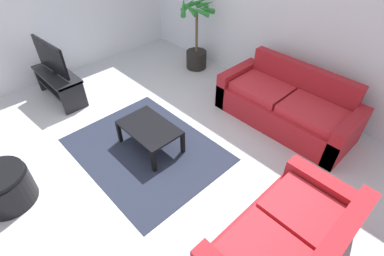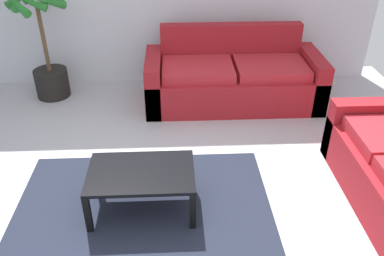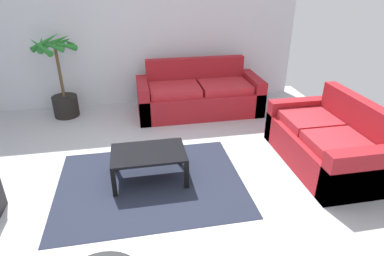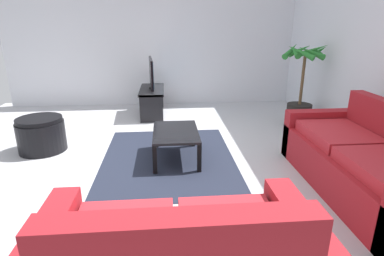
{
  "view_description": "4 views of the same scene",
  "coord_description": "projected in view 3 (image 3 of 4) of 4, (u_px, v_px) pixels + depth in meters",
  "views": [
    {
      "loc": [
        2.67,
        -1.35,
        2.99
      ],
      "look_at": [
        0.56,
        0.66,
        0.53
      ],
      "focal_mm": 26.98,
      "sensor_mm": 36.0,
      "label": 1
    },
    {
      "loc": [
        0.29,
        -2.3,
        2.42
      ],
      "look_at": [
        0.44,
        0.7,
        0.58
      ],
      "focal_mm": 37.92,
      "sensor_mm": 36.0,
      "label": 2
    },
    {
      "loc": [
        -0.12,
        -3.0,
        2.34
      ],
      "look_at": [
        0.56,
        0.53,
        0.56
      ],
      "focal_mm": 30.46,
      "sensor_mm": 36.0,
      "label": 3
    },
    {
      "loc": [
        3.79,
        0.24,
        1.7
      ],
      "look_at": [
        0.3,
        0.54,
        0.52
      ],
      "focal_mm": 29.29,
      "sensor_mm": 36.0,
      "label": 4
    }
  ],
  "objects": [
    {
      "name": "couch_main",
      "position": [
        199.0,
        96.0,
        5.75
      ],
      "size": [
        2.13,
        0.9,
        0.9
      ],
      "color": "maroon",
      "rests_on": "ground"
    },
    {
      "name": "potted_palm",
      "position": [
        62.0,
        85.0,
        5.48
      ],
      "size": [
        0.77,
        0.81,
        1.4
      ],
      "color": "black",
      "rests_on": "ground"
    },
    {
      "name": "coffee_table",
      "position": [
        149.0,
        155.0,
        3.87
      ],
      "size": [
        0.88,
        0.57,
        0.38
      ],
      "color": "black",
      "rests_on": "ground"
    },
    {
      "name": "area_rug",
      "position": [
        151.0,
        183.0,
        3.93
      ],
      "size": [
        2.2,
        1.7,
        0.01
      ],
      "primitive_type": "cube",
      "color": "#1E2333",
      "rests_on": "ground"
    },
    {
      "name": "wall_back",
      "position": [
        135.0,
        30.0,
        5.75
      ],
      "size": [
        6.0,
        0.06,
        2.7
      ],
      "primitive_type": "cube",
      "color": "silver",
      "rests_on": "ground"
    },
    {
      "name": "couch_loveseat",
      "position": [
        326.0,
        143.0,
        4.21
      ],
      "size": [
        0.9,
        1.67,
        0.9
      ],
      "color": "maroon",
      "rests_on": "ground"
    },
    {
      "name": "ground_plane",
      "position": [
        152.0,
        196.0,
        3.7
      ],
      "size": [
        6.6,
        6.6,
        0.0
      ],
      "primitive_type": "plane",
      "color": "#B2B2B7"
    }
  ]
}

